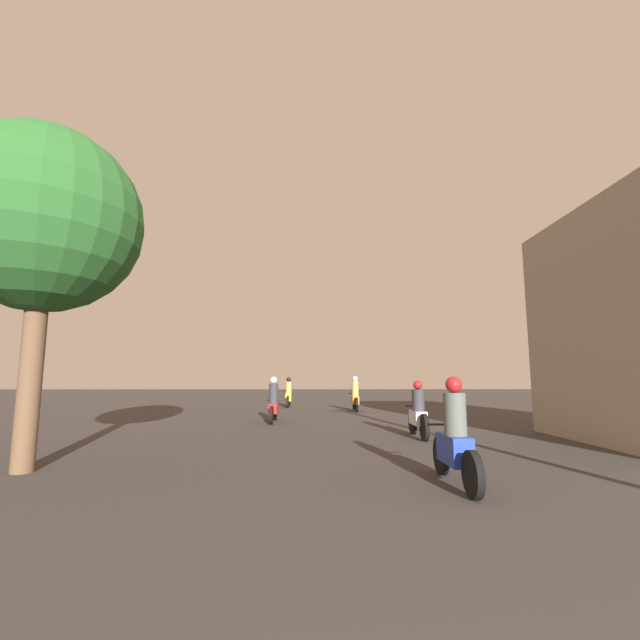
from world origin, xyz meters
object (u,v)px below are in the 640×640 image
object	(u,v)px
motorcycle_yellow	(289,395)
street_tree	(45,221)
motorcycle_blue	(455,441)
motorcycle_white	(418,414)
motorcycle_red	(274,404)
motorcycle_orange	(355,397)

from	to	relation	value
motorcycle_yellow	street_tree	xyz separation A→B (m)	(-3.41, -15.88, 3.69)
motorcycle_blue	motorcycle_white	distance (m)	5.09
motorcycle_blue	motorcycle_red	xyz separation A→B (m)	(-3.53, 9.00, 0.01)
motorcycle_blue	street_tree	world-z (taller)	street_tree
motorcycle_orange	motorcycle_white	bearing A→B (deg)	-80.00
street_tree	motorcycle_blue	bearing A→B (deg)	-7.99
motorcycle_red	motorcycle_yellow	world-z (taller)	motorcycle_red
motorcycle_red	street_tree	xyz separation A→B (m)	(-3.36, -8.03, 3.68)
motorcycle_white	motorcycle_blue	bearing A→B (deg)	-95.89
street_tree	motorcycle_orange	bearing A→B (deg)	62.64
motorcycle_white	motorcycle_orange	bearing A→B (deg)	97.00
motorcycle_red	motorcycle_yellow	bearing A→B (deg)	87.80
motorcycle_white	motorcycle_orange	distance (m)	8.94
motorcycle_white	motorcycle_yellow	world-z (taller)	motorcycle_yellow
motorcycle_orange	street_tree	world-z (taller)	street_tree
motorcycle_white	motorcycle_orange	world-z (taller)	motorcycle_orange
motorcycle_white	motorcycle_yellow	xyz separation A→B (m)	(-4.15, 11.80, 0.04)
motorcycle_white	motorcycle_red	bearing A→B (deg)	138.25
motorcycle_blue	motorcycle_yellow	world-z (taller)	motorcycle_yellow
motorcycle_orange	motorcycle_yellow	distance (m)	4.40
motorcycle_orange	motorcycle_blue	bearing A→B (deg)	-84.67
motorcycle_blue	motorcycle_red	distance (m)	9.67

